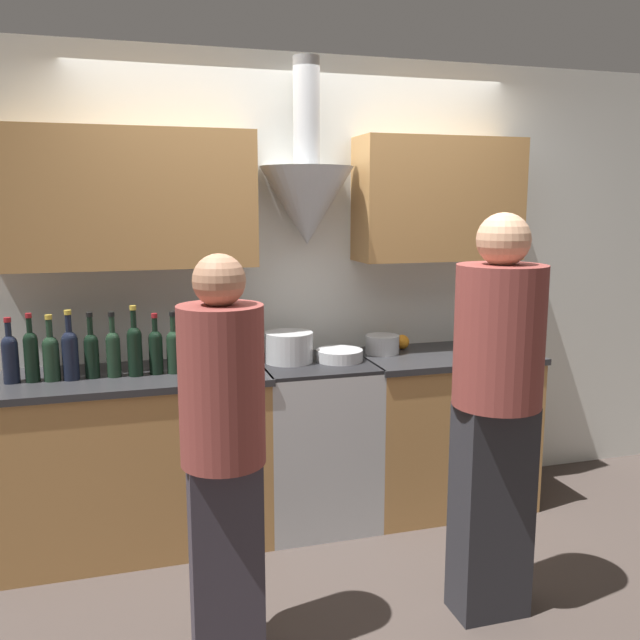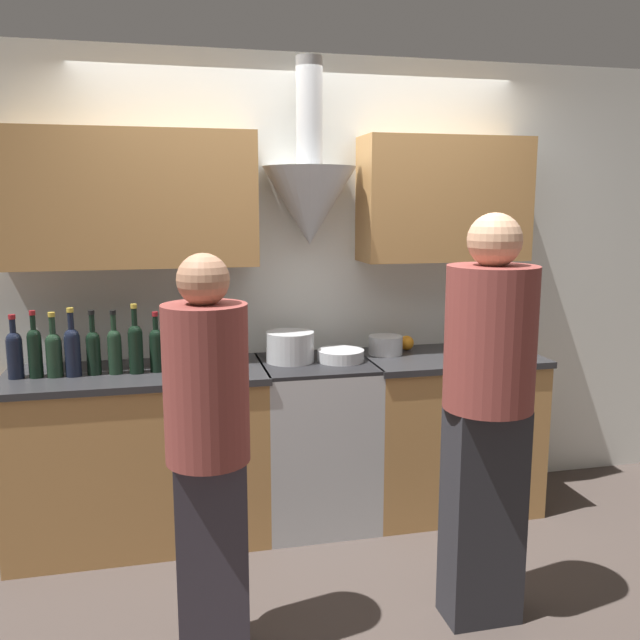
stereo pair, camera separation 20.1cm
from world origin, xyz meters
name	(u,v)px [view 2 (the right image)]	position (x,y,z in m)	size (l,w,h in m)	color
ground_plane	(330,546)	(0.00, 0.00, 0.00)	(12.00, 12.00, 0.00)	#423833
wall_back	(296,259)	(-0.06, 0.60, 1.46)	(8.40, 0.52, 2.60)	silver
counter_left	(140,455)	(-0.96, 0.33, 0.46)	(1.33, 0.62, 0.92)	#B27F47
counter_right	(447,431)	(0.79, 0.33, 0.46)	(1.00, 0.62, 0.92)	#B27F47
stove_range	(316,441)	(0.00, 0.33, 0.46)	(0.61, 0.60, 0.92)	#B7BABC
wine_bottle_0	(15,352)	(-1.53, 0.33, 1.05)	(0.08, 0.08, 0.32)	black
wine_bottle_1	(35,350)	(-1.44, 0.32, 1.06)	(0.07, 0.07, 0.34)	black
wine_bottle_2	(54,352)	(-1.35, 0.31, 1.05)	(0.08, 0.08, 0.33)	black
wine_bottle_3	(72,349)	(-1.26, 0.31, 1.06)	(0.08, 0.08, 0.35)	black
wine_bottle_4	(93,350)	(-1.16, 0.32, 1.05)	(0.07, 0.07, 0.33)	black
wine_bottle_5	(115,349)	(-1.06, 0.31, 1.05)	(0.07, 0.07, 0.33)	black
wine_bottle_6	(136,346)	(-0.95, 0.30, 1.06)	(0.07, 0.07, 0.36)	black
wine_bottle_7	(156,347)	(-0.85, 0.31, 1.05)	(0.07, 0.07, 0.31)	black
wine_bottle_8	(174,347)	(-0.76, 0.30, 1.05)	(0.07, 0.07, 0.32)	black
stock_pot	(290,347)	(-0.14, 0.37, 1.00)	(0.26, 0.26, 0.17)	#B7BABC
mixing_bowl	(341,355)	(0.14, 0.32, 0.95)	(0.26, 0.26, 0.06)	#B7BABC
orange_fruit	(407,343)	(0.59, 0.50, 0.96)	(0.09, 0.09, 0.09)	orange
saucepan	(386,345)	(0.43, 0.43, 0.97)	(0.20, 0.20, 0.11)	#B7BABC
person_foreground_left	(208,441)	(-0.66, -0.71, 0.89)	(0.32, 0.32, 1.60)	#38333D
person_foreground_right	(487,404)	(0.49, -0.74, 0.96)	(0.37, 0.37, 1.75)	#28282D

